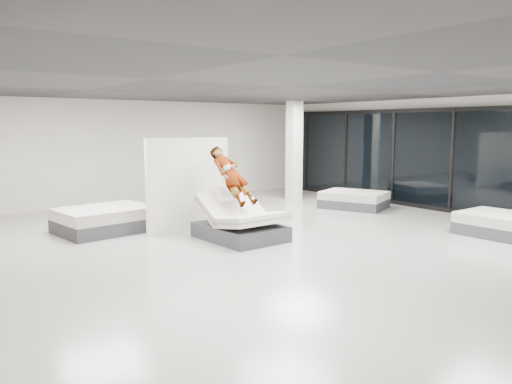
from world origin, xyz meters
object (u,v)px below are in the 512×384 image
at_px(person, 232,185).
at_px(remote, 250,195).
at_px(flat_bed_right_near, 505,225).
at_px(hero_bed, 241,224).
at_px(flat_bed_left_far, 105,220).
at_px(column, 294,151).
at_px(flat_bed_right_far, 354,200).
at_px(divider_panel, 189,184).

relative_size(person, remote, 11.87).
bearing_deg(flat_bed_right_near, remote, 145.56).
distance_m(person, flat_bed_right_near, 6.08).
relative_size(remote, flat_bed_right_near, 0.08).
bearing_deg(hero_bed, flat_bed_left_far, 129.74).
bearing_deg(column, person, -143.75).
distance_m(hero_bed, flat_bed_right_far, 5.21).
bearing_deg(remote, column, 37.68).
xyz_separation_m(hero_bed, flat_bed_right_near, (4.86, -3.20, -0.09)).
distance_m(person, column, 5.88).
bearing_deg(hero_bed, divider_panel, 102.01).
bearing_deg(person, flat_bed_left_far, 130.78).
bearing_deg(person, hero_bed, -90.00).
bearing_deg(column, divider_panel, -156.77).
relative_size(hero_bed, flat_bed_right_near, 1.03).
relative_size(hero_bed, flat_bed_right_far, 0.88).
relative_size(remote, column, 0.04).
distance_m(flat_bed_right_near, flat_bed_left_far, 8.96).
xyz_separation_m(hero_bed, divider_panel, (-0.34, 1.61, 0.73)).
relative_size(person, flat_bed_right_near, 0.91).
bearing_deg(flat_bed_left_far, hero_bed, -50.26).
xyz_separation_m(person, flat_bed_left_far, (-2.05, 2.17, -0.87)).
distance_m(person, remote, 0.46).
bearing_deg(column, flat_bed_right_near, -88.80).
relative_size(divider_panel, flat_bed_right_far, 1.09).
bearing_deg(flat_bed_right_far, flat_bed_right_near, -92.04).
relative_size(hero_bed, flat_bed_left_far, 0.85).
bearing_deg(flat_bed_left_far, column, 10.82).
relative_size(remote, divider_panel, 0.06).
height_order(flat_bed_right_far, flat_bed_left_far, flat_bed_left_far).
height_order(person, flat_bed_left_far, person).
distance_m(divider_panel, flat_bed_right_far, 5.43).
relative_size(flat_bed_left_far, column, 0.69).
bearing_deg(flat_bed_left_far, flat_bed_right_near, -39.41).
height_order(flat_bed_right_near, flat_bed_left_far, flat_bed_left_far).
height_order(person, remote, person).
bearing_deg(flat_bed_right_near, divider_panel, 137.20).
bearing_deg(person, column, 33.65).
height_order(hero_bed, flat_bed_left_far, hero_bed).
bearing_deg(flat_bed_right_near, flat_bed_left_far, 140.59).
relative_size(flat_bed_right_far, flat_bed_right_near, 1.17).
relative_size(person, divider_panel, 0.71).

